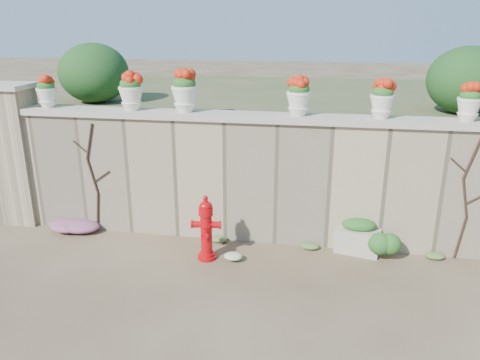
# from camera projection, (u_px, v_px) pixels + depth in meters

# --- Properties ---
(ground) EXTENTS (80.00, 80.00, 0.00)m
(ground) POSITION_uv_depth(u_px,v_px,m) (231.00, 294.00, 6.27)
(ground) COLOR #4C3A26
(ground) RESTS_ON ground
(stone_wall) EXTENTS (8.00, 0.40, 2.00)m
(stone_wall) POSITION_uv_depth(u_px,v_px,m) (252.00, 181.00, 7.63)
(stone_wall) COLOR tan
(stone_wall) RESTS_ON ground
(wall_cap) EXTENTS (8.10, 0.52, 0.10)m
(wall_cap) POSITION_uv_depth(u_px,v_px,m) (253.00, 117.00, 7.29)
(wall_cap) COLOR #BBB09E
(wall_cap) RESTS_ON stone_wall
(gate_pillar) EXTENTS (0.72, 0.72, 2.48)m
(gate_pillar) POSITION_uv_depth(u_px,v_px,m) (19.00, 154.00, 8.23)
(gate_pillar) COLOR tan
(gate_pillar) RESTS_ON ground
(raised_fill) EXTENTS (9.00, 6.00, 2.00)m
(raised_fill) POSITION_uv_depth(u_px,v_px,m) (273.00, 136.00, 10.62)
(raised_fill) COLOR #384C23
(raised_fill) RESTS_ON ground
(back_shrub_left) EXTENTS (1.30, 1.30, 1.10)m
(back_shrub_left) POSITION_uv_depth(u_px,v_px,m) (94.00, 73.00, 8.78)
(back_shrub_left) COLOR #143814
(back_shrub_left) RESTS_ON raised_fill
(back_shrub_right) EXTENTS (1.30, 1.30, 1.10)m
(back_shrub_right) POSITION_uv_depth(u_px,v_px,m) (468.00, 80.00, 7.69)
(back_shrub_right) COLOR #143814
(back_shrub_right) RESTS_ON raised_fill
(vine_left) EXTENTS (0.60, 0.04, 1.91)m
(vine_left) POSITION_uv_depth(u_px,v_px,m) (93.00, 177.00, 7.87)
(vine_left) COLOR black
(vine_left) RESTS_ON ground
(vine_right) EXTENTS (0.60, 0.04, 1.91)m
(vine_right) POSITION_uv_depth(u_px,v_px,m) (466.00, 198.00, 6.90)
(vine_right) COLOR black
(vine_right) RESTS_ON ground
(fire_hydrant) EXTENTS (0.44, 0.31, 1.02)m
(fire_hydrant) POSITION_uv_depth(u_px,v_px,m) (206.00, 228.00, 7.04)
(fire_hydrant) COLOR #B5060B
(fire_hydrant) RESTS_ON ground
(planter_box) EXTENTS (0.75, 0.54, 0.56)m
(planter_box) POSITION_uv_depth(u_px,v_px,m) (358.00, 236.00, 7.35)
(planter_box) COLOR #BBB09E
(planter_box) RESTS_ON ground
(green_shrub) EXTENTS (0.65, 0.59, 0.62)m
(green_shrub) POSITION_uv_depth(u_px,v_px,m) (388.00, 243.00, 7.03)
(green_shrub) COLOR #1E5119
(green_shrub) RESTS_ON ground
(magenta_clump) EXTENTS (0.91, 0.60, 0.24)m
(magenta_clump) POSITION_uv_depth(u_px,v_px,m) (72.00, 226.00, 8.05)
(magenta_clump) COLOR #BF26A0
(magenta_clump) RESTS_ON ground
(white_flowers) EXTENTS (0.50, 0.40, 0.18)m
(white_flowers) POSITION_uv_depth(u_px,v_px,m) (231.00, 256.00, 7.09)
(white_flowers) COLOR white
(white_flowers) RESTS_ON ground
(urn_pot_0) EXTENTS (0.33, 0.33, 0.52)m
(urn_pot_0) POSITION_uv_depth(u_px,v_px,m) (47.00, 92.00, 7.77)
(urn_pot_0) COLOR silver
(urn_pot_0) RESTS_ON wall_cap
(urn_pot_1) EXTENTS (0.39, 0.39, 0.61)m
(urn_pot_1) POSITION_uv_depth(u_px,v_px,m) (131.00, 91.00, 7.51)
(urn_pot_1) COLOR silver
(urn_pot_1) RESTS_ON wall_cap
(urn_pot_2) EXTENTS (0.42, 0.42, 0.66)m
(urn_pot_2) POSITION_uv_depth(u_px,v_px,m) (185.00, 91.00, 7.35)
(urn_pot_2) COLOR silver
(urn_pot_2) RESTS_ON wall_cap
(urn_pot_3) EXTENTS (0.37, 0.37, 0.58)m
(urn_pot_3) POSITION_uv_depth(u_px,v_px,m) (299.00, 96.00, 7.07)
(urn_pot_3) COLOR silver
(urn_pot_3) RESTS_ON wall_cap
(urn_pot_4) EXTENTS (0.36, 0.36, 0.56)m
(urn_pot_4) POSITION_uv_depth(u_px,v_px,m) (382.00, 100.00, 6.87)
(urn_pot_4) COLOR silver
(urn_pot_4) RESTS_ON wall_cap
(urn_pot_5) EXTENTS (0.34, 0.34, 0.54)m
(urn_pot_5) POSITION_uv_depth(u_px,v_px,m) (469.00, 103.00, 6.68)
(urn_pot_5) COLOR silver
(urn_pot_5) RESTS_ON wall_cap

